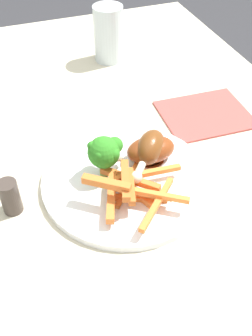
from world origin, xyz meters
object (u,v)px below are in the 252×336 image
Objects in this scene: broccoli_floret_front at (105,152)px; water_glass at (108,34)px; chicken_drumstick_near at (149,149)px; dining_table at (142,194)px; dinner_plate at (126,179)px; carrot_fries_pile at (132,188)px; pepper_shaker at (10,197)px; chicken_drumstick_far at (146,151)px.

broccoli_floret_front is 0.58× the size of water_glass.
chicken_drumstick_near is at bearing -86.21° from broccoli_floret_front.
dinner_plate is at bearing 137.17° from dining_table.
water_glass reaches higher than carrot_fries_pile.
carrot_fries_pile reaches higher than dinner_plate.
chicken_drumstick_near reaches higher than pepper_shaker.
broccoli_floret_front is 0.08m from chicken_drumstick_far.
chicken_drumstick_far is at bearing -35.61° from carrot_fries_pile.
dining_table is 11.46× the size of chicken_drumstick_near.
carrot_fries_pile is 0.09m from chicken_drumstick_near.
dinner_plate is at bearing -124.31° from broccoli_floret_front.
dining_table is 0.15m from chicken_drumstick_near.
water_glass is at bearing -14.26° from dinner_plate.
chicken_drumstick_near is 0.84× the size of chicken_drumstick_far.
chicken_drumstick_near is (0.07, -0.06, 0.00)m from carrot_fries_pile.
dinner_plate is 2.15× the size of chicken_drumstick_far.
chicken_drumstick_far is at bearing 164.11° from dining_table.
chicken_drumstick_near is at bearing -63.48° from dinner_plate.
water_glass is at bearing -8.00° from dining_table.
water_glass reaches higher than dining_table.
chicken_drumstick_near reaches higher than dinner_plate.
chicken_drumstick_far reaches higher than dinner_plate.
carrot_fries_pile is (-0.06, -0.02, -0.03)m from broccoli_floret_front.
chicken_drumstick_near is (0.02, -0.05, 0.03)m from dinner_plate.
carrot_fries_pile reaches higher than chicken_drumstick_far.
broccoli_floret_front is at bearing 55.69° from dinner_plate.
chicken_drumstick_far is (0.03, -0.04, 0.03)m from dinner_plate.
pepper_shaker is (0.00, 0.18, 0.02)m from dinner_plate.
broccoli_floret_front reaches higher than chicken_drumstick_near.
chicken_drumstick_far is 0.23m from pepper_shaker.
dinner_plate is at bearing 121.20° from chicken_drumstick_far.
pepper_shaker is (-0.02, 0.15, -0.03)m from broccoli_floret_front.
water_glass is at bearing -8.67° from chicken_drumstick_far.
broccoli_floret_front is (0.02, 0.03, 0.05)m from dinner_plate.
water_glass reaches higher than pepper_shaker.
chicken_drumstick_near is at bearing -128.68° from chicken_drumstick_far.
chicken_drumstick_near is 0.85× the size of water_glass.
dinner_plate is (-0.06, 0.05, 0.11)m from dining_table.
dining_table is 7.57× the size of carrot_fries_pile.
water_glass reaches higher than chicken_drumstick_far.
carrot_fries_pile is at bearing -105.53° from pepper_shaker.
broccoli_floret_front reaches higher than dining_table.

